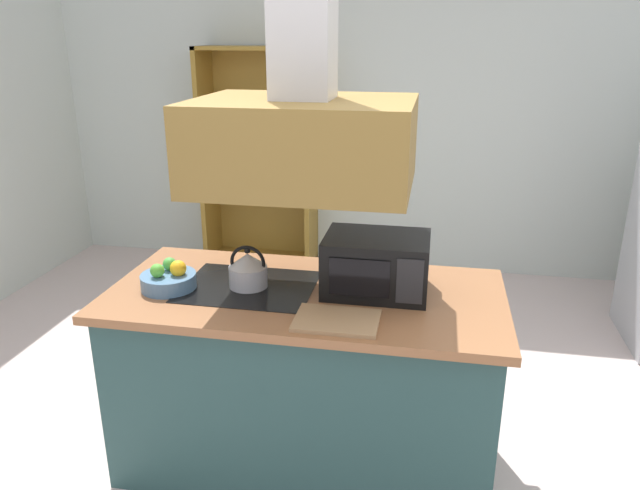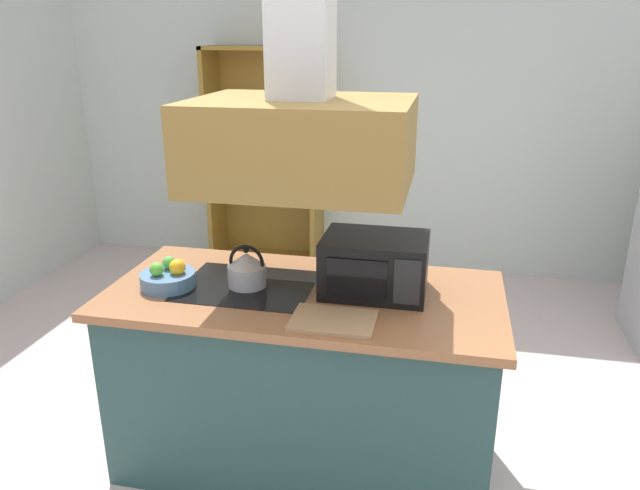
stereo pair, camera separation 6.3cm
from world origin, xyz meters
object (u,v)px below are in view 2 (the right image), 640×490
at_px(cutting_board, 333,321).
at_px(kettle, 247,269).
at_px(microwave, 375,265).
at_px(fruit_bowl, 168,278).
at_px(dish_cabinet, 266,172).

bearing_deg(cutting_board, kettle, 148.37).
xyz_separation_m(cutting_board, microwave, (0.12, 0.34, 0.12)).
bearing_deg(fruit_bowl, cutting_board, -13.66).
xyz_separation_m(kettle, fruit_bowl, (-0.35, -0.09, -0.04)).
height_order(dish_cabinet, fruit_bowl, dish_cabinet).
bearing_deg(kettle, dish_cabinet, 105.14).
relative_size(cutting_board, fruit_bowl, 1.36).
bearing_deg(cutting_board, fruit_bowl, 166.34).
height_order(dish_cabinet, microwave, dish_cabinet).
height_order(cutting_board, fruit_bowl, fruit_bowl).
xyz_separation_m(kettle, cutting_board, (0.46, -0.28, -0.08)).
bearing_deg(dish_cabinet, microwave, -62.97).
relative_size(dish_cabinet, cutting_board, 5.59).
height_order(kettle, cutting_board, kettle).
height_order(kettle, microwave, microwave).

